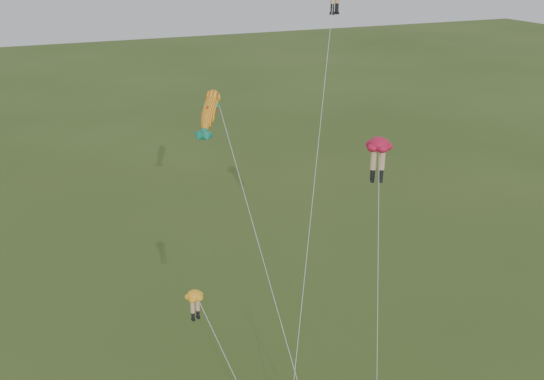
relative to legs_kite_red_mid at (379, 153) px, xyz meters
name	(u,v)px	position (x,y,z in m)	size (l,w,h in m)	color
legs_kite_red_mid	(379,153)	(0.00, 0.00, 0.00)	(3.55, 6.73, 15.57)	#BA1335
legs_kite_yellow	(199,307)	(-10.04, -1.20, -5.94)	(3.74, 4.25, 9.67)	#FDA920
fish_kite	(210,112)	(-6.70, 6.91, 1.09)	(3.06, 12.78, 17.22)	yellow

